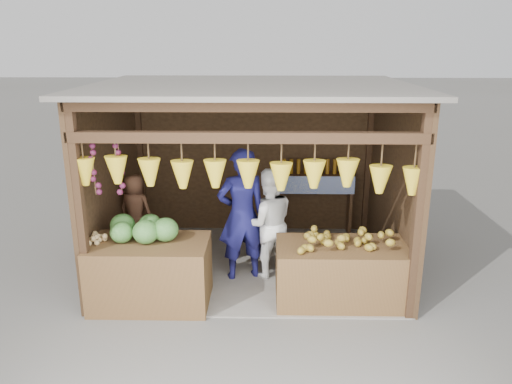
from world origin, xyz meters
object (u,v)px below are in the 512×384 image
counter_left (151,273)px  woman_standing (268,223)px  counter_right (343,273)px  vendor_seated (136,210)px  man_standing (242,215)px

counter_left → woman_standing: woman_standing is taller
counter_left → counter_right: counter_left is taller
counter_right → vendor_seated: bearing=159.0°
counter_left → counter_right: bearing=2.6°
man_standing → vendor_seated: 1.66m
counter_left → counter_right: size_ratio=0.86×
counter_right → woman_standing: size_ratio=1.08×
counter_right → man_standing: man_standing is taller
counter_left → man_standing: (1.11, 0.75, 0.52)m
man_standing → counter_left: bearing=16.5°
man_standing → vendor_seated: (-1.59, 0.48, -0.10)m
counter_left → counter_right: (2.43, 0.11, -0.03)m
woman_standing → vendor_seated: size_ratio=1.48×
vendor_seated → woman_standing: bearing=-173.6°
vendor_seated → counter_left: bearing=128.7°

